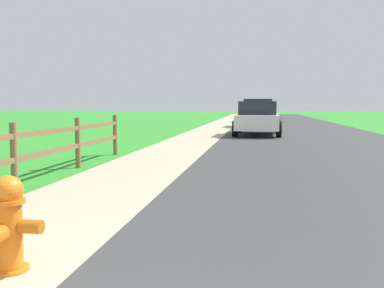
# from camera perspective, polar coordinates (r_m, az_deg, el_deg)

# --- Properties ---
(ground_plane) EXTENTS (120.00, 120.00, 0.00)m
(ground_plane) POSITION_cam_1_polar(r_m,az_deg,el_deg) (26.50, 5.47, 2.29)
(ground_plane) COLOR #308F2C
(road_asphalt) EXTENTS (7.00, 66.00, 0.01)m
(road_asphalt) POSITION_cam_1_polar(r_m,az_deg,el_deg) (28.53, 12.73, 2.40)
(road_asphalt) COLOR #3A3A3A
(road_asphalt) RESTS_ON ground
(curb_concrete) EXTENTS (6.00, 66.00, 0.01)m
(curb_concrete) POSITION_cam_1_polar(r_m,az_deg,el_deg) (28.81, -0.28, 2.56)
(curb_concrete) COLOR #BFAC8D
(curb_concrete) RESTS_ON ground
(grass_verge) EXTENTS (5.00, 66.00, 0.00)m
(grass_verge) POSITION_cam_1_polar(r_m,az_deg,el_deg) (29.08, -3.21, 2.58)
(grass_verge) COLOR #308F2C
(grass_verge) RESTS_ON ground
(fire_hydrant) EXTENTS (0.56, 0.46, 0.79)m
(fire_hydrant) POSITION_cam_1_polar(r_m,az_deg,el_deg) (3.82, -23.08, -9.48)
(fire_hydrant) COLOR orange
(fire_hydrant) RESTS_ON ground
(rail_fence) EXTENTS (0.11, 9.83, 1.07)m
(rail_fence) POSITION_cam_1_polar(r_m,az_deg,el_deg) (7.30, -22.41, -0.88)
(rail_fence) COLOR brown
(rail_fence) RESTS_ON ground
(parked_suv_white) EXTENTS (2.10, 4.46, 1.48)m
(parked_suv_white) POSITION_cam_1_polar(r_m,az_deg,el_deg) (19.41, 8.67, 3.40)
(parked_suv_white) COLOR white
(parked_suv_white) RESTS_ON ground
(parked_car_beige) EXTENTS (2.33, 4.90, 1.68)m
(parked_car_beige) POSITION_cam_1_polar(r_m,az_deg,el_deg) (27.13, 8.79, 4.12)
(parked_car_beige) COLOR #C6B793
(parked_car_beige) RESTS_ON ground
(parked_car_blue) EXTENTS (2.19, 4.56, 1.52)m
(parked_car_blue) POSITION_cam_1_polar(r_m,az_deg,el_deg) (34.14, 8.56, 4.25)
(parked_car_blue) COLOR navy
(parked_car_blue) RESTS_ON ground
(parked_car_black) EXTENTS (2.12, 4.41, 1.52)m
(parked_car_black) POSITION_cam_1_polar(r_m,az_deg,el_deg) (43.47, 8.86, 4.42)
(parked_car_black) COLOR black
(parked_car_black) RESTS_ON ground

